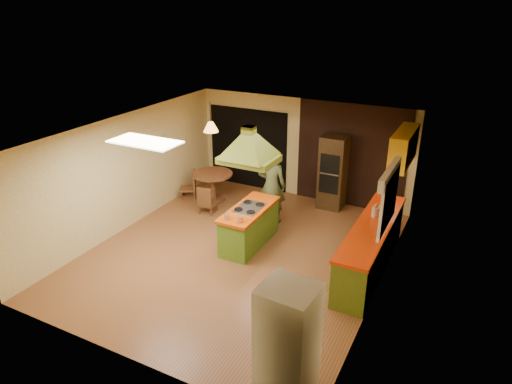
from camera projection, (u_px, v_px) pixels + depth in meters
The scene contains 21 objects.
ground at pixel (239, 253), 9.13m from camera, with size 6.50×6.50×0.00m, color #945930.
room_walls at pixel (238, 196), 8.64m from camera, with size 5.50×6.50×6.50m.
ceiling_plane at pixel (237, 132), 8.15m from camera, with size 6.50×6.50×0.00m, color silver.
brick_panel at pixel (351, 156), 10.76m from camera, with size 2.64×0.03×2.50m, color #381E14.
nook_opening at pixel (248, 148), 11.99m from camera, with size 2.20×0.03×2.10m, color black.
right_counter at pixel (371, 247), 8.42m from camera, with size 0.62×3.05×0.92m.
upper_cabinets at pixel (404, 147), 9.10m from camera, with size 0.34×1.40×0.70m, color yellow.
window_right at pixel (390, 188), 7.64m from camera, with size 0.12×1.35×1.06m.
fluor_panel at pixel (145, 142), 7.63m from camera, with size 1.20×0.60×0.03m, color white.
kitchen_island at pixel (249, 226), 9.30m from camera, with size 0.66×1.62×0.83m.
range_hood at pixel (249, 139), 8.58m from camera, with size 1.07×0.77×0.80m.
man at pixel (272, 186), 10.10m from camera, with size 0.63×0.41×1.73m, color #474F2A.
refrigerator at pixel (287, 342), 5.61m from camera, with size 0.66×0.63×1.61m, color white.
wall_oven at pixel (333, 172), 10.81m from camera, with size 0.59×0.60×1.78m.
dining_table at pixel (213, 181), 11.28m from camera, with size 0.98×0.98×0.73m.
chair_left at pixel (188, 184), 11.55m from camera, with size 0.39×0.39×0.70m, color brown, non-canonical shape.
chair_near at pixel (208, 199), 10.71m from camera, with size 0.38×0.38×0.69m, color brown, non-canonical shape.
pendant_lamp at pixel (211, 127), 10.73m from camera, with size 0.36×0.36×0.23m, color #FF9E3F.
canister_large at pixel (385, 195), 9.19m from camera, with size 0.15×0.15×0.22m, color #EFE5C0.
canister_medium at pixel (376, 212), 8.52m from camera, with size 0.14×0.14×0.19m, color beige.
canister_small at pixel (377, 210), 8.64m from camera, with size 0.13×0.13×0.17m, color #FFF2CD.
Camera 1 is at (3.89, -6.90, 4.72)m, focal length 32.00 mm.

